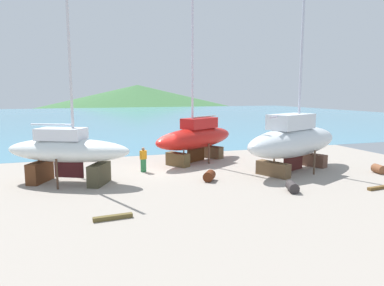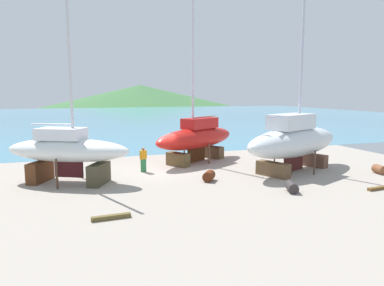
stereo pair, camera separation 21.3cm
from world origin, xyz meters
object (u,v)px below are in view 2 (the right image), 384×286
at_px(worker, 143,159).
at_px(barrel_rust_far, 209,176).
at_px(barrel_blue_faded, 292,187).
at_px(sailboat_large_starboard, 67,151).
at_px(sailboat_far_slipway, 294,140).
at_px(sailboat_small_center, 197,137).
at_px(barrel_tipped_right, 379,169).

xyz_separation_m(worker, barrel_rust_far, (3.43, -3.75, -0.58)).
bearing_deg(barrel_blue_faded, sailboat_large_starboard, 153.53).
bearing_deg(sailboat_far_slipway, sailboat_small_center, 111.78).
xyz_separation_m(sailboat_far_slipway, worker, (-10.04, 2.89, -1.26)).
bearing_deg(worker, barrel_tipped_right, -137.97).
relative_size(sailboat_large_starboard, sailboat_small_center, 0.80).
distance_m(worker, barrel_rust_far, 5.12).
bearing_deg(barrel_tipped_right, sailboat_large_starboard, 169.15).
bearing_deg(worker, sailboat_large_starboard, 79.87).
height_order(sailboat_far_slipway, sailboat_small_center, sailboat_far_slipway).
bearing_deg(barrel_tipped_right, barrel_blue_faded, -166.10).
bearing_deg(worker, barrel_rust_far, -165.78).
bearing_deg(worker, sailboat_small_center, -91.60).
relative_size(sailboat_small_center, barrel_rust_far, 15.39).
height_order(sailboat_small_center, barrel_rust_far, sailboat_small_center).
bearing_deg(barrel_blue_faded, sailboat_far_slipway, 55.64).
relative_size(sailboat_far_slipway, barrel_blue_faded, 17.65).
bearing_deg(barrel_tipped_right, worker, 160.31).
relative_size(sailboat_small_center, worker, 8.13).
height_order(sailboat_large_starboard, sailboat_far_slipway, sailboat_far_slipway).
distance_m(barrel_tipped_right, barrel_blue_faded, 8.45).
xyz_separation_m(sailboat_small_center, barrel_rust_far, (-1.23, -6.09, -1.63)).
bearing_deg(barrel_tipped_right, barrel_rust_far, 171.88).
xyz_separation_m(sailboat_large_starboard, barrel_rust_far, (8.27, -2.16, -1.67)).
height_order(worker, barrel_blue_faded, worker).
bearing_deg(barrel_tipped_right, sailboat_small_center, 143.46).
relative_size(barrel_tipped_right, barrel_blue_faded, 0.93).
bearing_deg(barrel_rust_far, barrel_tipped_right, -8.12).
height_order(sailboat_large_starboard, barrel_rust_far, sailboat_large_starboard).
bearing_deg(sailboat_large_starboard, barrel_tipped_right, 15.66).
bearing_deg(barrel_rust_far, barrel_blue_faded, -46.63).
distance_m(sailboat_far_slipway, barrel_rust_far, 6.91).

